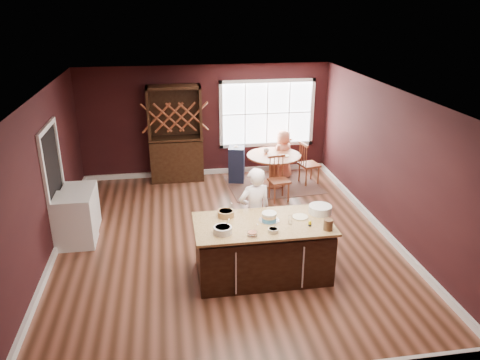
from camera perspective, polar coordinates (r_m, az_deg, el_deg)
name	(u,v)px	position (r m, az deg, el deg)	size (l,w,h in m)	color
room_shell	(224,171)	(8.10, -1.91, 1.11)	(7.00, 7.00, 7.00)	brown
window	(267,113)	(11.59, 3.32, 8.12)	(2.36, 0.10, 1.66)	white
doorway	(55,186)	(8.96, -21.60, -0.64)	(0.08, 1.26, 2.13)	white
kitchen_island	(263,250)	(7.46, 2.77, -8.54)	(2.13, 1.11, 0.92)	black
dining_table	(274,164)	(10.93, 4.13, 2.00)	(1.25, 1.25, 0.75)	brown
baker	(255,211)	(7.92, 1.80, -3.85)	(0.57, 0.38, 1.57)	white
layer_cake	(269,217)	(7.28, 3.58, -4.49)	(0.33, 0.33, 0.13)	silver
bowl_blue	(223,230)	(6.90, -2.12, -6.11)	(0.27, 0.27, 0.11)	silver
bowl_yellow	(226,213)	(7.41, -1.74, -4.10)	(0.26, 0.26, 0.10)	olive
bowl_pink	(252,234)	(6.85, 1.52, -6.56)	(0.16, 0.16, 0.06)	silver
bowl_olive	(273,230)	(6.95, 4.06, -6.15)	(0.16, 0.16, 0.06)	white
drinking_glass	(290,220)	(7.19, 6.14, -4.86)	(0.07, 0.07, 0.14)	white
dinner_plate	(300,217)	(7.45, 7.33, -4.49)	(0.25, 0.25, 0.02)	beige
white_tub	(320,209)	(7.62, 9.75, -3.55)	(0.37, 0.37, 0.13)	white
stoneware_crock	(328,225)	(7.10, 10.70, -5.38)	(0.14, 0.14, 0.17)	#4D3528
toy_figurine	(310,224)	(7.18, 8.51, -5.27)	(0.05, 0.05, 0.09)	#E1D405
rug	(273,185)	(11.12, 4.05, -0.57)	(2.11, 1.63, 0.01)	brown
chair_east	(309,163)	(11.15, 8.46, 2.10)	(0.43, 0.41, 1.03)	#945836
chair_south	(279,179)	(10.13, 4.79, 0.14)	(0.42, 0.40, 0.99)	brown
chair_north	(282,155)	(11.76, 5.09, 3.06)	(0.40, 0.38, 0.95)	brown
seated_woman	(283,154)	(11.39, 5.29, 3.12)	(0.59, 0.38, 1.20)	#DA7D5C
high_chair	(237,164)	(11.15, -0.42, 1.98)	(0.36, 0.36, 0.90)	black
toddler	(240,149)	(11.03, -0.05, 3.75)	(0.18, 0.14, 0.26)	#8CA5BF
table_plate	(285,156)	(10.81, 5.51, 2.97)	(0.20, 0.20, 0.01)	beige
table_cup	(266,151)	(10.99, 3.22, 3.59)	(0.13, 0.13, 0.10)	silver
hutch	(176,134)	(11.18, -7.87, 5.56)	(1.25, 0.52, 2.28)	#371E0D
washer	(76,220)	(8.82, -19.41, -4.67)	(0.64, 0.62, 0.93)	silver
dryer	(81,207)	(9.40, -18.77, -3.16)	(0.59, 0.58, 0.86)	white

